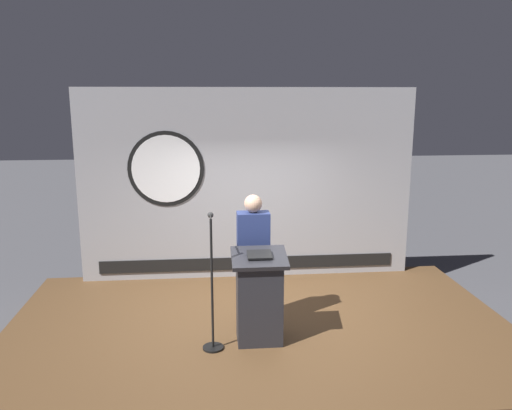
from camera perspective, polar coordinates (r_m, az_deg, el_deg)
ground_plane at (r=6.85m, az=0.44°, el=-15.38°), size 40.00×40.00×0.00m
stage_platform at (r=6.78m, az=0.44°, el=-14.26°), size 6.40×4.00×0.30m
banner_display at (r=8.03m, az=-1.12°, el=2.20°), size 5.19×0.12×2.97m
podium at (r=6.11m, az=0.36°, el=-10.22°), size 0.64×0.50×1.11m
speaker_person at (r=6.44m, az=-0.31°, el=-6.02°), size 0.40×0.26×1.67m
microphone_stand at (r=5.99m, az=-4.86°, el=-10.67°), size 0.24×0.54×1.54m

